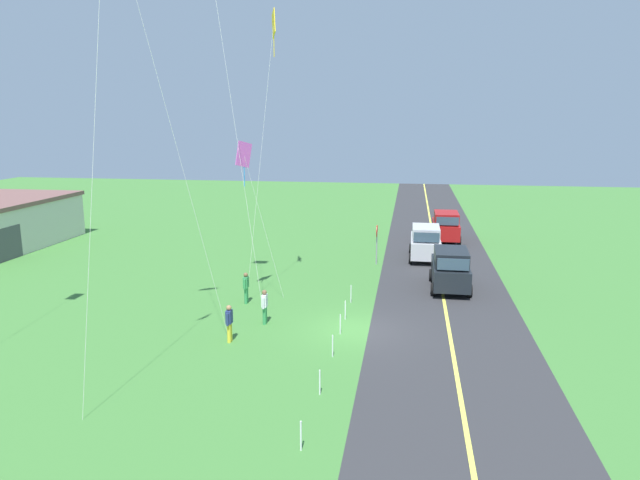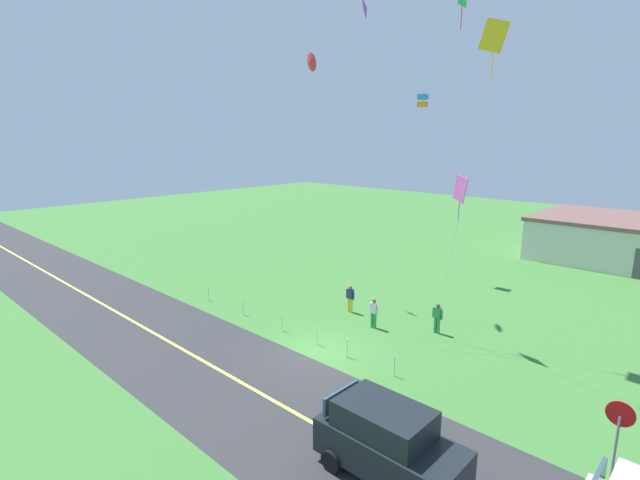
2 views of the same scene
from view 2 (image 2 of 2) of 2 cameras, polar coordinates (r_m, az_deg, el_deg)
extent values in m
cube|color=#3D7533|center=(22.36, -0.50, -13.76)|extent=(120.00, 120.00, 0.10)
cube|color=#2D2D30|center=(19.97, -8.79, -17.19)|extent=(120.00, 7.00, 0.00)
cube|color=#E5E04C|center=(19.96, -8.79, -17.18)|extent=(120.00, 0.16, 0.00)
cube|color=black|center=(15.07, 8.51, -24.07)|extent=(4.40, 1.90, 1.10)
cube|color=black|center=(14.64, 7.78, -20.73)|extent=(2.73, 1.75, 0.80)
cube|color=#334756|center=(14.16, 11.65, -22.16)|extent=(0.10, 1.62, 0.64)
cube|color=#334756|center=(15.48, 2.62, -18.63)|extent=(0.10, 1.62, 0.60)
cylinder|color=black|center=(15.51, 15.50, -25.78)|extent=(0.68, 0.22, 0.68)
cylinder|color=black|center=(16.69, 6.09, -22.27)|extent=(0.68, 0.22, 0.68)
cylinder|color=black|center=(15.49, 1.41, -25.31)|extent=(0.68, 0.22, 0.68)
cylinder|color=gray|center=(17.01, 32.28, -20.73)|extent=(0.08, 0.08, 2.10)
cylinder|color=red|center=(16.46, 32.76, -17.40)|extent=(0.76, 0.04, 0.76)
cylinder|color=white|center=(16.48, 32.77, -17.36)|extent=(0.62, 0.01, 0.62)
cylinder|color=#338C4C|center=(25.07, 13.86, -10.00)|extent=(0.16, 0.16, 0.82)
cylinder|color=#338C4C|center=(24.99, 14.23, -10.09)|extent=(0.16, 0.16, 0.82)
cube|color=#338C4C|center=(24.78, 14.13, -8.57)|extent=(0.36, 0.22, 0.56)
cylinder|color=#338C4C|center=(24.90, 13.63, -8.56)|extent=(0.10, 0.10, 0.52)
cylinder|color=#338C4C|center=(24.69, 14.61, -8.80)|extent=(0.10, 0.10, 0.52)
sphere|color=brown|center=(24.64, 14.18, -7.72)|extent=(0.22, 0.22, 0.22)
cylinder|color=#338C4C|center=(25.13, 6.36, -9.64)|extent=(0.16, 0.16, 0.82)
cylinder|color=#338C4C|center=(25.03, 6.70, -9.74)|extent=(0.16, 0.16, 0.82)
cube|color=silver|center=(24.83, 6.57, -8.21)|extent=(0.36, 0.22, 0.56)
cylinder|color=silver|center=(24.98, 6.12, -8.20)|extent=(0.10, 0.10, 0.52)
cylinder|color=silver|center=(24.72, 7.02, -8.45)|extent=(0.10, 0.10, 0.52)
sphere|color=brown|center=(24.70, 6.59, -7.37)|extent=(0.22, 0.22, 0.22)
cylinder|color=yellow|center=(27.14, 3.53, -7.88)|extent=(0.16, 0.16, 0.82)
cylinder|color=yellow|center=(27.04, 3.83, -7.96)|extent=(0.16, 0.16, 0.82)
cube|color=navy|center=(26.86, 3.70, -6.54)|extent=(0.36, 0.22, 0.56)
cylinder|color=navy|center=(27.02, 3.30, -6.53)|extent=(0.10, 0.10, 0.52)
cylinder|color=navy|center=(26.73, 4.10, -6.75)|extent=(0.10, 0.10, 0.52)
sphere|color=#9E704C|center=(26.73, 3.71, -5.75)|extent=(0.22, 0.22, 0.22)
cylinder|color=silver|center=(22.37, 16.87, 4.37)|extent=(2.37, 1.10, 13.79)
cube|color=yellow|center=(21.55, 20.43, 22.29)|extent=(1.12, 0.45, 1.39)
cylinder|color=yellow|center=(21.41, 20.24, 19.93)|extent=(0.04, 0.04, 1.40)
cylinder|color=silver|center=(23.81, 11.50, 8.24)|extent=(2.49, 2.89, 16.36)
cylinder|color=red|center=(25.04, 16.86, 24.96)|extent=(0.04, 0.04, 1.40)
cylinder|color=silver|center=(27.28, 4.63, 9.65)|extent=(1.84, 3.29, 17.03)
cone|color=purple|center=(29.98, 5.59, 26.29)|extent=(0.85, 1.13, 1.11)
cylinder|color=silver|center=(31.12, -1.99, 7.46)|extent=(2.04, 0.71, 14.26)
cone|color=red|center=(30.36, -1.15, 20.83)|extent=(1.16, 0.72, 1.11)
cylinder|color=silver|center=(34.88, 10.42, 6.18)|extent=(1.81, 0.57, 12.29)
cube|color=#2D8CE5|center=(34.56, 12.42, 16.66)|extent=(0.56, 0.56, 0.36)
cube|color=orange|center=(34.52, 12.38, 15.84)|extent=(0.56, 0.56, 0.36)
cylinder|color=silver|center=(22.91, 15.66, -3.49)|extent=(0.49, 1.82, 7.44)
cube|color=#D859BF|center=(23.11, 16.72, 6.00)|extent=(1.01, 0.61, 1.37)
cylinder|color=#2D8CE5|center=(23.22, 16.58, 3.79)|extent=(0.04, 0.04, 1.40)
cylinder|color=silver|center=(29.58, -13.43, -6.39)|extent=(0.05, 0.05, 0.90)
cylinder|color=silver|center=(26.94, -9.35, -8.10)|extent=(0.05, 0.05, 0.90)
cylinder|color=silver|center=(24.62, -4.67, -9.98)|extent=(0.05, 0.05, 0.90)
cylinder|color=silver|center=(22.99, -0.41, -11.62)|extent=(0.05, 0.05, 0.90)
cylinder|color=silver|center=(21.85, 3.32, -12.99)|extent=(0.05, 0.05, 0.90)
cylinder|color=silver|center=(20.48, 9.05, -14.96)|extent=(0.05, 0.05, 0.90)
camera|label=1|loc=(40.00, -29.39, 9.92)|focal=32.50mm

